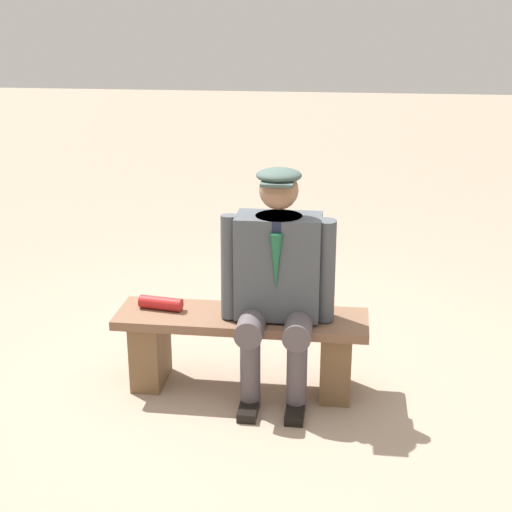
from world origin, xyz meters
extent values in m
plane|color=gray|center=(0.00, 0.00, 0.00)|extent=(30.00, 30.00, 0.00)
cube|color=brown|center=(0.00, 0.00, 0.42)|extent=(1.40, 0.38, 0.05)
cube|color=brown|center=(-0.53, 0.00, 0.20)|extent=(0.17, 0.32, 0.40)
cube|color=brown|center=(0.53, 0.00, 0.20)|extent=(0.17, 0.32, 0.40)
cube|color=#43484F|center=(-0.20, 0.00, 0.75)|extent=(0.46, 0.25, 0.57)
cylinder|color=#1E2338|center=(-0.20, 0.00, 1.00)|extent=(0.25, 0.25, 0.06)
cone|color=#195938|center=(-0.20, 0.13, 0.81)|extent=(0.07, 0.07, 0.31)
sphere|color=#8C664C|center=(-0.20, 0.02, 1.17)|extent=(0.21, 0.21, 0.21)
ellipsoid|color=#3B4D48|center=(-0.20, 0.02, 1.25)|extent=(0.24, 0.24, 0.07)
cube|color=#3B4D48|center=(-0.20, 0.11, 1.23)|extent=(0.17, 0.09, 0.02)
cylinder|color=#51494D|center=(-0.33, 0.11, 0.46)|extent=(0.15, 0.41, 0.15)
cylinder|color=#51494D|center=(-0.33, 0.22, 0.23)|extent=(0.11, 0.11, 0.46)
cube|color=black|center=(-0.33, 0.28, 0.03)|extent=(0.10, 0.24, 0.05)
cylinder|color=#43484F|center=(-0.46, 0.04, 0.74)|extent=(0.11, 0.14, 0.58)
cylinder|color=#51494D|center=(-0.08, 0.11, 0.46)|extent=(0.15, 0.41, 0.15)
cylinder|color=#51494D|center=(-0.08, 0.22, 0.23)|extent=(0.11, 0.11, 0.46)
cube|color=black|center=(-0.08, 0.28, 0.03)|extent=(0.10, 0.24, 0.05)
cylinder|color=#43484F|center=(0.06, 0.04, 0.74)|extent=(0.10, 0.13, 0.58)
cylinder|color=#B21E1E|center=(0.46, -0.02, 0.49)|extent=(0.26, 0.11, 0.07)
camera|label=1|loc=(-0.56, 3.72, 2.09)|focal=51.58mm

